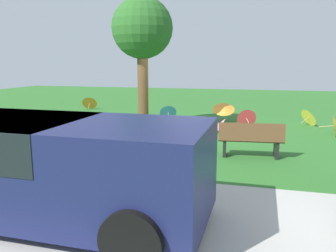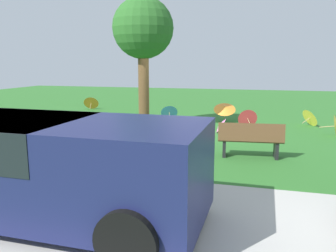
% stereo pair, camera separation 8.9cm
% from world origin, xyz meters
% --- Properties ---
extents(ground, '(40.00, 40.00, 0.00)m').
position_xyz_m(ground, '(0.00, 0.00, 0.00)').
color(ground, '#2D6B28').
extents(road_strip, '(40.00, 3.82, 0.01)m').
position_xyz_m(road_strip, '(0.00, 7.00, 0.00)').
color(road_strip, '#B2AFA8').
rests_on(road_strip, ground).
extents(van_dark, '(4.62, 2.17, 1.53)m').
position_xyz_m(van_dark, '(0.29, 7.24, 0.91)').
color(van_dark, '#191E4C').
rests_on(van_dark, ground).
extents(park_bench, '(1.64, 0.63, 0.90)m').
position_xyz_m(park_bench, '(-2.64, 2.95, 0.47)').
color(park_bench, brown).
rests_on(park_bench, ground).
extents(shade_tree, '(2.12, 2.12, 4.61)m').
position_xyz_m(shade_tree, '(1.21, -0.04, 3.46)').
color(shade_tree, brown).
rests_on(shade_tree, ground).
extents(parasol_pink_0, '(0.53, 0.60, 0.53)m').
position_xyz_m(parasol_pink_0, '(-1.54, -0.02, 0.26)').
color(parasol_pink_0, tan).
rests_on(parasol_pink_0, ground).
extents(parasol_blue_0, '(0.83, 0.74, 0.68)m').
position_xyz_m(parasol_blue_0, '(0.89, -2.32, 0.34)').
color(parasol_blue_0, tan).
rests_on(parasol_blue_0, ground).
extents(parasol_blue_1, '(0.89, 0.92, 0.68)m').
position_xyz_m(parasol_blue_1, '(1.16, 2.26, 0.40)').
color(parasol_blue_1, tan).
rests_on(parasol_blue_1, ground).
extents(parasol_orange_0, '(0.95, 0.93, 0.88)m').
position_xyz_m(parasol_orange_0, '(-1.46, -2.13, 0.59)').
color(parasol_orange_0, tan).
rests_on(parasol_orange_0, ground).
extents(parasol_yellow_0, '(0.79, 0.86, 0.69)m').
position_xyz_m(parasol_yellow_0, '(-4.70, -2.17, 0.34)').
color(parasol_yellow_0, tan).
rests_on(parasol_yellow_0, ground).
extents(parasol_orange_1, '(0.88, 0.79, 0.71)m').
position_xyz_m(parasol_orange_1, '(5.62, -4.40, 0.36)').
color(parasol_orange_1, tan).
rests_on(parasol_orange_1, ground).
extents(parasol_red_0, '(0.76, 0.72, 0.71)m').
position_xyz_m(parasol_red_0, '(-2.39, -1.25, 0.35)').
color(parasol_red_0, tan).
rests_on(parasol_red_0, ground).
extents(parasol_blue_2, '(1.09, 1.02, 0.87)m').
position_xyz_m(parasol_blue_2, '(-0.26, 3.47, 0.52)').
color(parasol_blue_2, tan).
rests_on(parasol_blue_2, ground).
extents(parasol_yellow_1, '(0.71, 0.75, 0.73)m').
position_xyz_m(parasol_yellow_1, '(-5.25, -0.31, 0.36)').
color(parasol_yellow_1, tan).
rests_on(parasol_yellow_1, ground).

